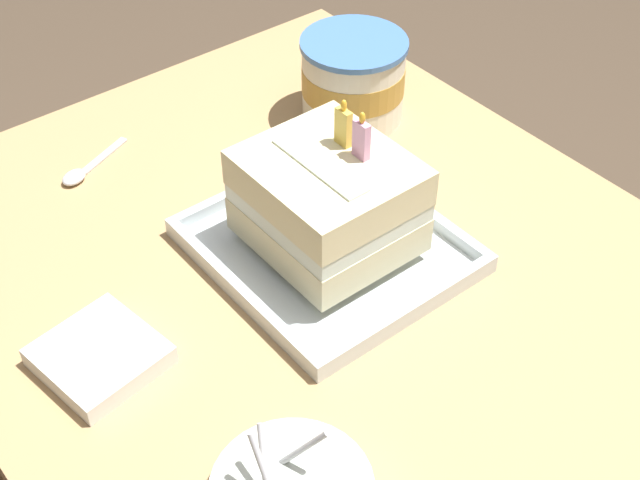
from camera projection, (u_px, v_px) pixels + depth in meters
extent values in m
cube|color=tan|center=(312.00, 277.00, 1.04)|extent=(0.95, 0.79, 0.04)
cube|color=tan|center=(316.00, 211.00, 1.68)|extent=(0.06, 0.06, 0.67)
cube|color=silver|center=(328.00, 250.00, 1.05)|extent=(0.29, 0.26, 0.01)
cube|color=silver|center=(239.00, 291.00, 0.98)|extent=(0.29, 0.01, 0.02)
cube|color=silver|center=(407.00, 200.00, 1.09)|extent=(0.29, 0.01, 0.02)
cube|color=silver|center=(258.00, 184.00, 1.12)|extent=(0.01, 0.24, 0.02)
cube|color=silver|center=(410.00, 311.00, 0.96)|extent=(0.01, 0.24, 0.02)
cube|color=beige|center=(328.00, 223.00, 1.02)|extent=(0.18, 0.16, 0.04)
cube|color=silver|center=(328.00, 201.00, 0.99)|extent=(0.18, 0.16, 0.02)
cube|color=beige|center=(328.00, 178.00, 0.97)|extent=(0.18, 0.16, 0.04)
cube|color=silver|center=(320.00, 165.00, 0.95)|extent=(0.13, 0.03, 0.00)
cube|color=#EFC64C|center=(343.00, 127.00, 0.97)|extent=(0.02, 0.01, 0.04)
ellipsoid|color=yellow|center=(344.00, 105.00, 0.95)|extent=(0.01, 0.01, 0.01)
cube|color=#E099C6|center=(361.00, 140.00, 0.95)|extent=(0.02, 0.01, 0.04)
ellipsoid|color=yellow|center=(362.00, 118.00, 0.93)|extent=(0.01, 0.01, 0.01)
cylinder|color=silver|center=(265.00, 475.00, 0.76)|extent=(0.06, 0.04, 0.07)
cylinder|color=silver|center=(298.00, 452.00, 0.78)|extent=(0.05, 0.04, 0.08)
cylinder|color=silver|center=(353.00, 82.00, 1.22)|extent=(0.14, 0.14, 0.11)
cylinder|color=#B78938|center=(353.00, 78.00, 1.22)|extent=(0.14, 0.14, 0.04)
cylinder|color=#4775B6|center=(354.00, 43.00, 1.18)|extent=(0.15, 0.15, 0.01)
ellipsoid|color=silver|center=(74.00, 177.00, 1.14)|extent=(0.04, 0.04, 0.01)
cube|color=silver|center=(104.00, 155.00, 1.19)|extent=(0.04, 0.08, 0.00)
cube|color=white|center=(100.00, 356.00, 0.92)|extent=(0.13, 0.13, 0.02)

